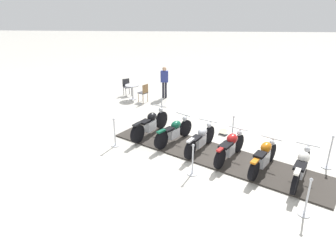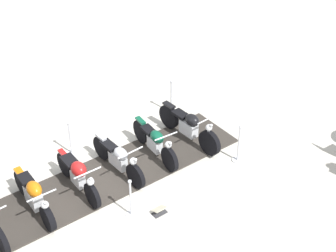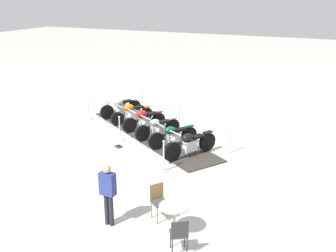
{
  "view_description": "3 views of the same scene",
  "coord_description": "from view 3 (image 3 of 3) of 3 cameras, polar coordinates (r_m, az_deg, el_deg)",
  "views": [
    {
      "loc": [
        1.14,
        9.6,
        5.2
      ],
      "look_at": [
        1.66,
        -1.02,
        0.67
      ],
      "focal_mm": 32.96,
      "sensor_mm": 36.0,
      "label": 1
    },
    {
      "loc": [
        -8.49,
        -4.96,
        8.47
      ],
      "look_at": [
        1.6,
        -1.24,
        0.96
      ],
      "focal_mm": 54.43,
      "sensor_mm": 36.0,
      "label": 2
    },
    {
      "loc": [
        7.27,
        -14.08,
        5.8
      ],
      "look_at": [
        1.3,
        -1.09,
        0.9
      ],
      "focal_mm": 42.43,
      "sensor_mm": 36.0,
      "label": 3
    }
  ],
  "objects": [
    {
      "name": "ground_plane",
      "position": [
        16.87,
        -2.46,
        -1.21
      ],
      "size": [
        80.0,
        80.0,
        0.0
      ],
      "primitive_type": "plane",
      "color": "beige"
    },
    {
      "name": "display_platform",
      "position": [
        16.86,
        -2.46,
        -1.13
      ],
      "size": [
        7.57,
        5.72,
        0.05
      ],
      "primitive_type": "cube",
      "rotation": [
        0.0,
        0.0,
        -0.57
      ],
      "color": "#38332D",
      "rests_on": "ground_plane"
    },
    {
      "name": "motorcycle_cream",
      "position": [
        19.1,
        -6.85,
        2.78
      ],
      "size": [
        1.18,
        1.95,
        1.0
      ],
      "rotation": [
        0.0,
        0.0,
        -2.09
      ],
      "color": "black",
      "rests_on": "display_platform"
    },
    {
      "name": "motorcycle_copper",
      "position": [
        18.13,
        -5.28,
        1.83
      ],
      "size": [
        1.28,
        1.81,
        0.9
      ],
      "rotation": [
        0.0,
        0.0,
        -2.16
      ],
      "color": "black",
      "rests_on": "display_platform"
    },
    {
      "name": "motorcycle_maroon",
      "position": [
        17.15,
        -3.53,
        1.01
      ],
      "size": [
        1.24,
        1.78,
        0.95
      ],
      "rotation": [
        0.0,
        0.0,
        -2.16
      ],
      "color": "black",
      "rests_on": "display_platform"
    },
    {
      "name": "motorcycle_chrome",
      "position": [
        16.23,
        -1.55,
        -0.19
      ],
      "size": [
        1.2,
        1.9,
        0.97
      ],
      "rotation": [
        0.0,
        0.0,
        -2.1
      ],
      "color": "black",
      "rests_on": "display_platform"
    },
    {
      "name": "motorcycle_forest",
      "position": [
        15.31,
        0.64,
        -1.35
      ],
      "size": [
        1.36,
        1.75,
        0.98
      ],
      "rotation": [
        0.0,
        0.0,
        -2.22
      ],
      "color": "black",
      "rests_on": "display_platform"
    },
    {
      "name": "motorcycle_black",
      "position": [
        14.43,
        3.13,
        -2.61
      ],
      "size": [
        1.27,
        2.12,
        1.04
      ],
      "rotation": [
        0.0,
        0.0,
        -2.08
      ],
      "color": "black",
      "rests_on": "display_platform"
    },
    {
      "name": "stanchion_right_rear",
      "position": [
        13.35,
        -0.62,
        -4.97
      ],
      "size": [
        0.3,
        0.3,
        1.12
      ],
      "color": "silver",
      "rests_on": "ground_plane"
    },
    {
      "name": "stanchion_left_mid",
      "position": [
        17.49,
        1.64,
        0.63
      ],
      "size": [
        0.35,
        0.35,
        1.04
      ],
      "color": "silver",
      "rests_on": "ground_plane"
    },
    {
      "name": "stanchion_left_rear",
      "position": [
        14.97,
        8.86,
        -2.54
      ],
      "size": [
        0.31,
        0.31,
        1.11
      ],
      "color": "silver",
      "rests_on": "ground_plane"
    },
    {
      "name": "stanchion_right_mid",
      "position": [
        16.11,
        -6.94,
        -0.89
      ],
      "size": [
        0.29,
        0.29,
        1.06
      ],
      "color": "silver",
      "rests_on": "ground_plane"
    },
    {
      "name": "stanchion_left_front",
      "position": [
        20.23,
        -3.7,
        3.28
      ],
      "size": [
        0.32,
        0.32,
        1.1
      ],
      "color": "silver",
      "rests_on": "ground_plane"
    },
    {
      "name": "stanchion_right_front",
      "position": [
        19.06,
        -11.35,
        1.97
      ],
      "size": [
        0.33,
        0.33,
        1.14
      ],
      "color": "silver",
      "rests_on": "ground_plane"
    },
    {
      "name": "info_placard",
      "position": [
        15.62,
        -7.18,
        -2.77
      ],
      "size": [
        0.4,
        0.38,
        0.21
      ],
      "rotation": [
        0.0,
        0.0,
        2.57
      ],
      "color": "#333338",
      "rests_on": "ground_plane"
    },
    {
      "name": "cafe_table",
      "position": [
        10.04,
        0.91,
        -12.33
      ],
      "size": [
        0.77,
        0.77,
        0.79
      ],
      "color": "#B7B7BC",
      "rests_on": "ground_plane"
    },
    {
      "name": "cafe_chair_near_table",
      "position": [
        9.38,
        1.61,
        -15.17
      ],
      "size": [
        0.55,
        0.55,
        0.92
      ],
      "rotation": [
        0.0,
        0.0,
        2.12
      ],
      "color": "#2D2D33",
      "rests_on": "ground_plane"
    },
    {
      "name": "cafe_chair_across_table",
      "position": [
        10.67,
        -1.36,
        -10.46
      ],
      "size": [
        0.56,
        0.56,
        0.97
      ],
      "rotation": [
        0.0,
        0.0,
        -0.63
      ],
      "color": "olive",
      "rests_on": "ground_plane"
    },
    {
      "name": "bystander_person",
      "position": [
        10.28,
        -8.64,
        -9.02
      ],
      "size": [
        0.4,
        0.23,
        1.7
      ],
      "rotation": [
        0.0,
        0.0,
        1.55
      ],
      "color": "#23232D",
      "rests_on": "ground_plane"
    }
  ]
}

